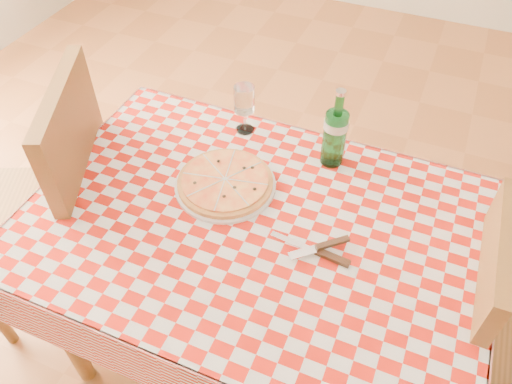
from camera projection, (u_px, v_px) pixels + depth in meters
dining_table at (254, 244)px, 1.48m from camera, size 1.20×0.80×0.75m
tablecloth at (254, 224)px, 1.41m from camera, size 1.30×0.90×0.01m
chair_near at (496, 334)px, 1.42m from camera, size 0.42×0.42×0.92m
chair_far at (59, 199)px, 1.69m from camera, size 0.62×0.62×1.04m
pizza_plate at (225, 182)px, 1.49m from camera, size 0.36×0.36×0.04m
water_bottle at (336, 128)px, 1.49m from camera, size 0.10×0.10×0.27m
wine_glass at (244, 109)px, 1.63m from camera, size 0.08×0.08×0.17m
cutlery at (316, 249)px, 1.32m from camera, size 0.30×0.28×0.03m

